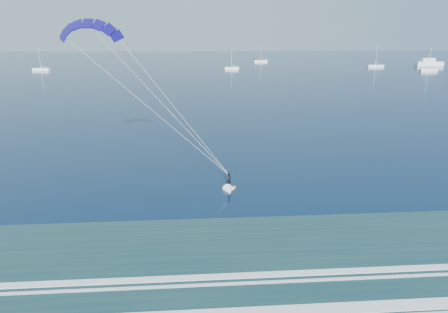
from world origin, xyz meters
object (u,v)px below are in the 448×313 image
object	(u,v)px
sailboat_4	(375,66)
sailboat_3	(261,61)
motor_yacht	(429,63)
sailboat_2	(232,68)
sailboat_5	(428,70)
kitesurfer_rig	(163,105)
sailboat_1	(41,69)

from	to	relation	value
sailboat_4	sailboat_3	bearing A→B (deg)	139.43
motor_yacht	sailboat_2	world-z (taller)	sailboat_2
sailboat_4	sailboat_2	bearing A→B (deg)	-172.95
sailboat_3	sailboat_5	world-z (taller)	sailboat_3
kitesurfer_rig	sailboat_5	bearing A→B (deg)	51.82
sailboat_2	sailboat_3	xyz separation A→B (m)	(24.47, 57.82, 0.01)
sailboat_1	sailboat_2	xyz separation A→B (m)	(94.58, 0.41, -0.01)
sailboat_3	sailboat_4	bearing A→B (deg)	-40.57
sailboat_1	sailboat_4	distance (m)	175.26
sailboat_2	sailboat_5	size ratio (longest dim) A/B	0.88
sailboat_3	sailboat_5	bearing A→B (deg)	-48.28
motor_yacht	sailboat_2	distance (m)	116.38
kitesurfer_rig	sailboat_5	world-z (taller)	kitesurfer_rig
motor_yacht	sailboat_2	xyz separation A→B (m)	(-115.09, -17.22, -1.01)
sailboat_1	sailboat_5	size ratio (longest dim) A/B	0.96
sailboat_3	sailboat_4	world-z (taller)	sailboat_4
sailboat_1	sailboat_3	xyz separation A→B (m)	(119.05, 58.22, 0.00)
kitesurfer_rig	sailboat_2	xyz separation A→B (m)	(22.51, 166.84, -9.07)
sailboat_1	sailboat_4	world-z (taller)	sailboat_4
motor_yacht	sailboat_4	distance (m)	35.49
kitesurfer_rig	sailboat_1	bearing A→B (deg)	113.41
sailboat_3	sailboat_5	distance (m)	103.53
kitesurfer_rig	sailboat_1	world-z (taller)	kitesurfer_rig
motor_yacht	sailboat_1	bearing A→B (deg)	-175.19
kitesurfer_rig	sailboat_2	world-z (taller)	kitesurfer_rig
sailboat_2	kitesurfer_rig	bearing A→B (deg)	-97.68
sailboat_2	sailboat_5	bearing A→B (deg)	-11.77
sailboat_4	kitesurfer_rig	bearing A→B (deg)	-120.20
sailboat_3	sailboat_5	xyz separation A→B (m)	(68.90, -77.27, -0.00)
sailboat_5	sailboat_3	bearing A→B (deg)	131.72
motor_yacht	sailboat_2	bearing A→B (deg)	-171.49
sailboat_2	sailboat_4	bearing A→B (deg)	7.05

